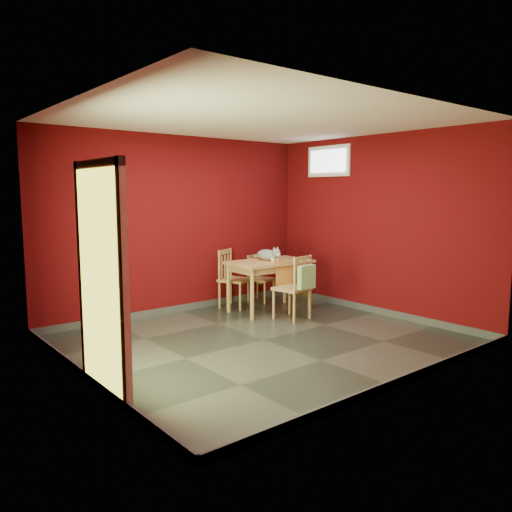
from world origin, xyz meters
TOP-DOWN VIEW (x-y plane):
  - ground at (0.00, 0.00)m, footprint 4.50×4.50m
  - room_shell at (0.00, 0.00)m, footprint 4.50×4.50m
  - doorway at (-2.23, -0.40)m, footprint 0.06×1.01m
  - window at (2.23, 1.00)m, footprint 0.05×0.90m
  - outlet_plate at (1.60, 1.99)m, footprint 0.08×0.02m
  - dining_table at (1.09, 1.14)m, footprint 1.29×0.78m
  - table_runner at (1.09, 1.03)m, footprint 0.35×0.69m
  - chair_far_left at (0.80, 1.72)m, footprint 0.58×0.58m
  - chair_far_right at (1.40, 1.78)m, footprint 0.48×0.48m
  - chair_near at (1.01, 0.51)m, footprint 0.50×0.50m
  - tote_bag at (1.04, 0.28)m, footprint 0.29×0.18m
  - cat at (1.06, 1.17)m, footprint 0.26×0.48m
  - picture_frame at (2.19, 1.56)m, footprint 0.20×0.45m

SIDE VIEW (x-z plane):
  - ground at x=0.00m, z-range 0.00..0.00m
  - room_shell at x=0.00m, z-range -2.20..2.30m
  - picture_frame at x=2.19m, z-range 0.00..0.44m
  - outlet_plate at x=1.60m, z-range 0.24..0.36m
  - chair_far_right at x=1.40m, z-range 0.01..0.81m
  - chair_far_left at x=0.80m, z-range 0.01..0.94m
  - chair_near at x=1.01m, z-range 0.01..0.95m
  - tote_bag at x=1.04m, z-range 0.45..0.86m
  - dining_table at x=1.09m, z-range 0.30..1.09m
  - table_runner at x=1.09m, z-range 0.57..0.91m
  - cat at x=1.06m, z-range 0.79..1.03m
  - doorway at x=-2.23m, z-range 0.06..2.19m
  - window at x=2.23m, z-range 2.10..2.60m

